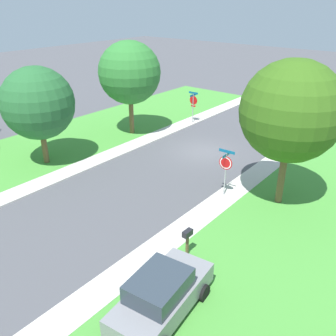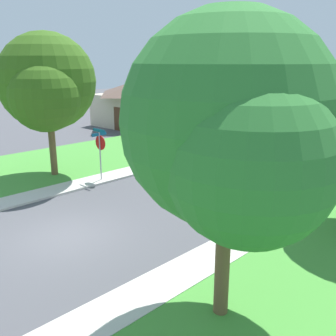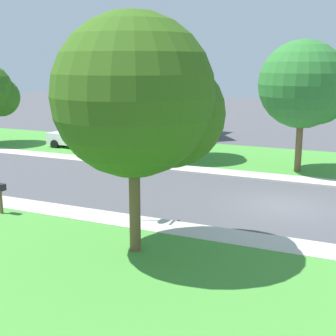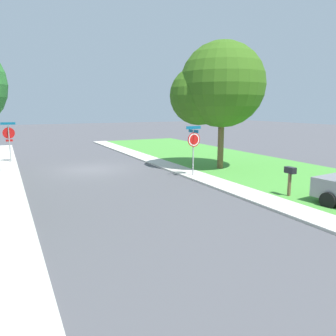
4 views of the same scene
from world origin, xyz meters
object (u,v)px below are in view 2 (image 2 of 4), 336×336
object	(u,v)px
car_grey_near_corner	(178,136)
car_maroon_kerbside_mid	(259,113)
mailbox	(158,143)
car_red_across_road	(237,122)
house_left_setback	(147,101)
tree_sidewalk_mid	(46,85)
tree_sidewalk_far	(234,130)
stop_sign_far_corner	(100,146)
tree_corner_large	(316,82)

from	to	relation	value
car_grey_near_corner	car_maroon_kerbside_mid	bearing A→B (deg)	99.81
mailbox	car_red_across_road	bearing A→B (deg)	99.69
car_maroon_kerbside_mid	house_left_setback	distance (m)	11.74
tree_sidewalk_mid	tree_sidewalk_far	bearing A→B (deg)	-12.07
stop_sign_far_corner	house_left_setback	size ratio (longest dim) A/B	0.30
stop_sign_far_corner	tree_sidewalk_far	bearing A→B (deg)	-21.14
tree_sidewalk_far	tree_corner_large	distance (m)	35.54
tree_corner_large	tree_sidewalk_mid	bearing A→B (deg)	-90.75
stop_sign_far_corner	car_grey_near_corner	xyz separation A→B (m)	(-2.65, 8.56, -1.01)
car_maroon_kerbside_mid	car_red_across_road	world-z (taller)	same
stop_sign_far_corner	tree_corner_large	world-z (taller)	tree_corner_large
car_red_across_road	car_grey_near_corner	bearing A→B (deg)	-84.67
car_red_across_road	house_left_setback	xyz separation A→B (m)	(-8.03, -3.59, 1.50)
tree_sidewalk_far	car_red_across_road	bearing A→B (deg)	124.75
tree_corner_large	tree_sidewalk_far	bearing A→B (deg)	-67.99
car_grey_near_corner	car_red_across_road	size ratio (longest dim) A/B	1.01
tree_sidewalk_far	house_left_setback	size ratio (longest dim) A/B	0.78
car_red_across_road	tree_sidewalk_mid	size ratio (longest dim) A/B	0.58
car_red_across_road	tree_sidewalk_mid	bearing A→B (deg)	-86.65
car_maroon_kerbside_mid	stop_sign_far_corner	bearing A→B (deg)	-77.39
stop_sign_far_corner	car_maroon_kerbside_mid	bearing A→B (deg)	102.61
tree_sidewalk_mid	mailbox	size ratio (longest dim) A/B	5.78
tree_sidewalk_far	mailbox	distance (m)	16.59
tree_sidewalk_far	tree_sidewalk_mid	distance (m)	14.02
car_maroon_kerbside_mid	tree_sidewalk_mid	bearing A→B (deg)	-83.47
car_grey_near_corner	car_red_across_road	distance (m)	8.40
stop_sign_far_corner	house_left_setback	distance (m)	17.58
mailbox	stop_sign_far_corner	bearing A→B (deg)	-74.87
house_left_setback	mailbox	world-z (taller)	house_left_setback
stop_sign_far_corner	mailbox	size ratio (longest dim) A/B	2.11
car_grey_near_corner	tree_sidewalk_far	xyz separation A→B (m)	(14.01, -12.95, 3.84)
car_maroon_kerbside_mid	tree_sidewalk_far	world-z (taller)	tree_sidewalk_far
car_maroon_kerbside_mid	car_red_across_road	size ratio (longest dim) A/B	0.98
tree_sidewalk_mid	mailbox	xyz separation A→B (m)	(0.88, 6.91, -3.89)
car_red_across_road	tree_corner_large	size ratio (longest dim) A/B	0.74
tree_corner_large	stop_sign_far_corner	bearing A→B (deg)	-86.06
stop_sign_far_corner	car_maroon_kerbside_mid	world-z (taller)	stop_sign_far_corner
house_left_setback	tree_sidewalk_mid	bearing A→B (deg)	-58.39
car_grey_near_corner	tree_sidewalk_far	world-z (taller)	tree_sidewalk_far
stop_sign_far_corner	house_left_setback	bearing A→B (deg)	130.68
car_maroon_kerbside_mid	house_left_setback	bearing A→B (deg)	-122.69
car_grey_near_corner	mailbox	world-z (taller)	car_grey_near_corner
car_grey_near_corner	tree_corner_large	world-z (taller)	tree_corner_large
car_red_across_road	mailbox	bearing A→B (deg)	-80.31
stop_sign_far_corner	mailbox	xyz separation A→B (m)	(-1.47, 5.45, -0.88)
stop_sign_far_corner	tree_sidewalk_mid	xyz separation A→B (m)	(-2.36, -1.46, 3.01)
car_maroon_kerbside_mid	car_grey_near_corner	bearing A→B (deg)	-80.19
car_red_across_road	tree_sidewalk_far	bearing A→B (deg)	-55.25
stop_sign_far_corner	mailbox	distance (m)	5.71
car_grey_near_corner	car_maroon_kerbside_mid	world-z (taller)	same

